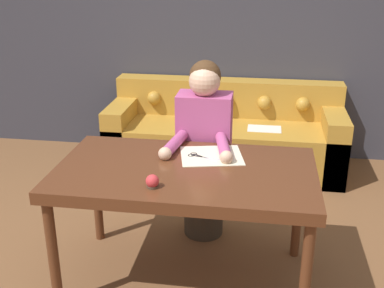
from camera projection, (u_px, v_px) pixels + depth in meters
name	position (u px, v px, depth m)	size (l,w,h in m)	color
ground_plane	(171.00, 287.00, 2.93)	(16.00, 16.00, 0.00)	brown
wall_back	(215.00, 22.00, 4.55)	(8.00, 0.06, 2.60)	#383842
dining_table	(185.00, 180.00, 2.77)	(1.49, 0.85, 0.76)	#562D19
couch	(225.00, 136.00, 4.53)	(2.15, 0.77, 0.79)	#B7842D
person	(204.00, 152.00, 3.28)	(0.45, 0.63, 1.26)	#33281E
pattern_paper_main	(211.00, 156.00, 2.91)	(0.42, 0.39, 0.00)	beige
scissors	(199.00, 156.00, 2.90)	(0.21, 0.13, 0.01)	silver
pin_cushion	(152.00, 182.00, 2.50)	(0.07, 0.07, 0.07)	#4C3828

